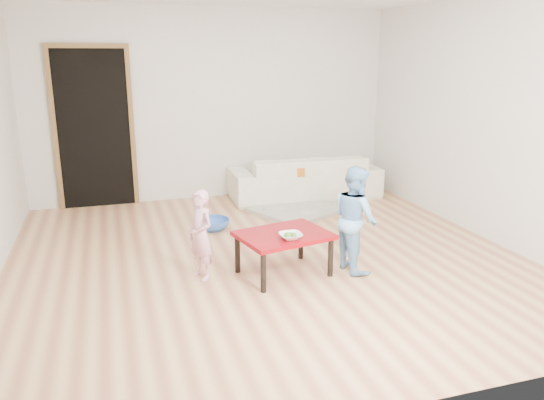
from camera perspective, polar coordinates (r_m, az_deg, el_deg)
name	(u,v)px	position (r m, az deg, el deg)	size (l,w,h in m)	color
floor	(266,257)	(5.39, -0.64, -6.13)	(5.00, 5.00, 0.01)	#A66847
back_wall	(214,105)	(7.47, -6.26, 10.13)	(5.00, 0.02, 2.60)	silver
right_wall	(487,119)	(6.24, 22.12, 8.06)	(0.02, 5.00, 2.60)	silver
doorway	(94,130)	(7.35, -18.59, 7.17)	(1.02, 0.08, 2.11)	brown
sofa	(305,176)	(7.52, 3.52, 2.54)	(2.09, 0.82, 0.61)	white
cushion	(286,170)	(7.21, 1.50, 3.28)	(0.45, 0.40, 0.12)	orange
red_table	(284,254)	(4.92, 1.26, -5.80)	(0.80, 0.60, 0.40)	maroon
bowl	(291,236)	(4.70, 2.02, -3.90)	(0.20, 0.20, 0.05)	white
broccoli	(291,236)	(4.70, 2.02, -3.86)	(0.12, 0.12, 0.06)	#2D5919
child_pink	(201,235)	(4.81, -7.68, -3.74)	(0.30, 0.20, 0.82)	#DE6595
child_blue	(355,219)	(5.00, 8.93, -1.99)	(0.48, 0.38, 1.00)	#5B9FD3
basin	(213,224)	(6.22, -6.41, -2.62)	(0.40, 0.40, 0.12)	#3061B8
blanket	(299,209)	(6.90, 2.95, -1.02)	(1.09, 0.91, 0.05)	beige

